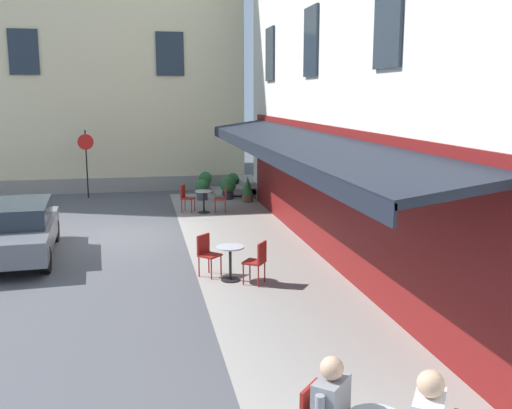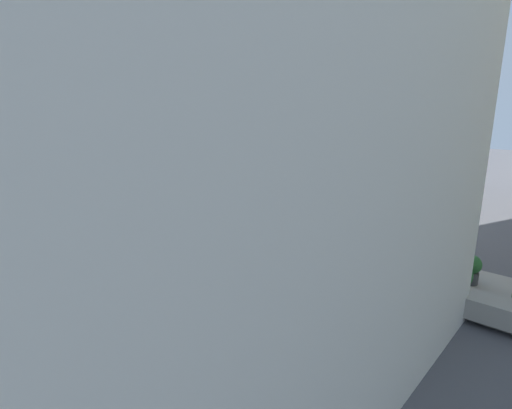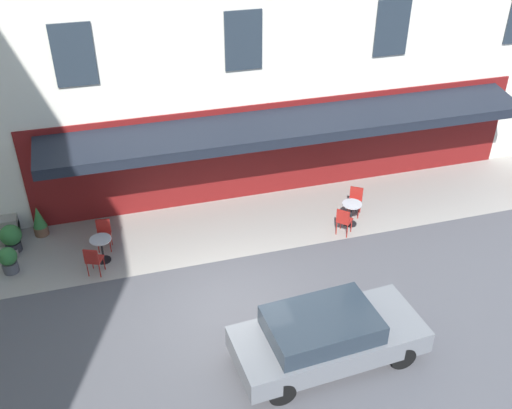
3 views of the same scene
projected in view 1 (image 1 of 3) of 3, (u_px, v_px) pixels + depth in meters
ground_plane at (118, 238)px, 16.21m from camera, size 70.00×70.00×0.00m
sidewalk_cafe_terrace at (262, 264)px, 13.73m from camera, size 20.50×3.20×0.01m
corner_building_facade at (41, 15)px, 26.69m from camera, size 10.12×17.00×15.00m
back_alley_steps at (241, 188)px, 23.41m from camera, size 2.40×1.75×0.60m
cafe_table_mid_terrace at (230, 258)px, 12.41m from camera, size 0.60×0.60×0.75m
cafe_chair_red_kerbside at (207, 251)px, 12.74m from camera, size 0.57×0.57×0.91m
cafe_chair_red_near_door at (258, 259)px, 12.15m from camera, size 0.56×0.56×0.91m
cafe_table_streetside at (204, 198)px, 19.60m from camera, size 0.60×0.60×0.75m
cafe_chair_red_under_awning at (186, 196)px, 19.72m from camera, size 0.53×0.53×0.91m
cafe_chair_red_facing_street at (223, 196)px, 19.62m from camera, size 0.46×0.46×0.91m
no_parking_sign at (86, 151)px, 22.17m from camera, size 0.12×0.58×2.60m
potted_plant_mid_terrace at (228, 187)px, 22.20m from camera, size 0.61×0.61×0.85m
potted_plant_under_sign at (233, 182)px, 23.63m from camera, size 0.46×0.46×0.81m
potted_plant_entrance_left at (202, 189)px, 22.04m from camera, size 0.50×0.50×0.78m
potted_plant_entrance_right at (248, 189)px, 21.60m from camera, size 0.42×0.42×0.96m
potted_plant_by_steps at (205, 181)px, 23.67m from camera, size 0.52×0.52×0.85m
parked_car_grey at (14, 229)px, 14.11m from camera, size 4.41×2.08×1.33m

